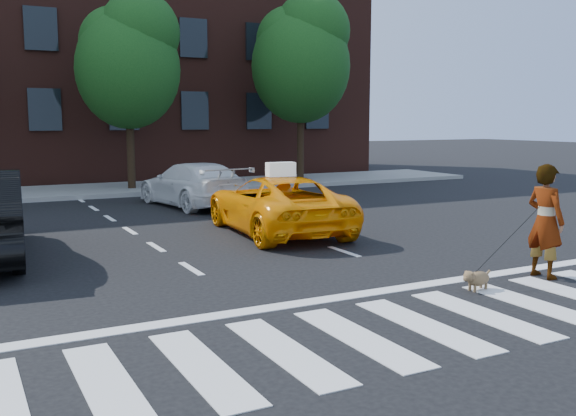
{
  "coord_description": "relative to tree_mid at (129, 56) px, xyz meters",
  "views": [
    {
      "loc": [
        -5.22,
        -6.22,
        2.62
      ],
      "look_at": [
        -0.12,
        3.53,
        1.1
      ],
      "focal_mm": 40.0,
      "sensor_mm": 36.0,
      "label": 1
    }
  ],
  "objects": [
    {
      "name": "white_suv",
      "position": [
        0.65,
        -4.7,
        -4.18
      ],
      "size": [
        2.48,
        4.82,
        1.34
      ],
      "primitive_type": "imported",
      "rotation": [
        0.0,
        0.0,
        3.28
      ],
      "color": "silver",
      "rests_on": "ground"
    },
    {
      "name": "crosswalk",
      "position": [
        -0.53,
        -17.0,
        -4.85
      ],
      "size": [
        13.0,
        2.4,
        0.01
      ],
      "primitive_type": "cube",
      "color": "silver",
      "rests_on": "ground"
    },
    {
      "name": "taxi_sign",
      "position": [
        0.87,
        -10.2,
        -3.36
      ],
      "size": [
        0.67,
        0.33,
        0.32
      ],
      "primitive_type": "cube",
      "rotation": [
        0.0,
        0.0,
        3.06
      ],
      "color": "white",
      "rests_on": "taxi"
    },
    {
      "name": "tree_mid",
      "position": [
        0.0,
        0.0,
        0.0
      ],
      "size": [
        3.69,
        3.69,
        7.1
      ],
      "color": "black",
      "rests_on": "ground"
    },
    {
      "name": "ground",
      "position": [
        -0.53,
        -17.0,
        -4.85
      ],
      "size": [
        120.0,
        120.0,
        0.0
      ],
      "primitive_type": "plane",
      "color": "black",
      "rests_on": "ground"
    },
    {
      "name": "dog",
      "position": [
        1.29,
        -16.02,
        -4.66
      ],
      "size": [
        0.58,
        0.25,
        0.33
      ],
      "rotation": [
        0.0,
        0.0,
        0.07
      ],
      "color": "olive",
      "rests_on": "ground"
    },
    {
      "name": "taxi",
      "position": [
        0.87,
        -10.0,
        -4.18
      ],
      "size": [
        2.6,
        4.97,
        1.33
      ],
      "primitive_type": "imported",
      "rotation": [
        0.0,
        0.0,
        3.06
      ],
      "color": "#FA9305",
      "rests_on": "ground"
    },
    {
      "name": "stop_line",
      "position": [
        -0.53,
        -15.4,
        -4.85
      ],
      "size": [
        12.0,
        0.3,
        0.01
      ],
      "primitive_type": "cube",
      "color": "silver",
      "rests_on": "ground"
    },
    {
      "name": "sidewalk_far",
      "position": [
        -0.53,
        0.5,
        -4.78
      ],
      "size": [
        30.0,
        4.0,
        0.15
      ],
      "primitive_type": "cube",
      "color": "slate",
      "rests_on": "ground"
    },
    {
      "name": "woman",
      "position": [
        2.89,
        -15.9,
        -3.9
      ],
      "size": [
        0.48,
        0.71,
        1.9
      ],
      "primitive_type": "imported",
      "rotation": [
        0.0,
        0.0,
        1.6
      ],
      "color": "#999999",
      "rests_on": "ground"
    },
    {
      "name": "building",
      "position": [
        -0.53,
        8.0,
        1.15
      ],
      "size": [
        26.0,
        10.0,
        12.0
      ],
      "primitive_type": "cube",
      "color": "#441F18",
      "rests_on": "ground"
    },
    {
      "name": "tree_right",
      "position": [
        7.0,
        -0.0,
        0.41
      ],
      "size": [
        4.0,
        4.0,
        7.7
      ],
      "color": "black",
      "rests_on": "ground"
    }
  ]
}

